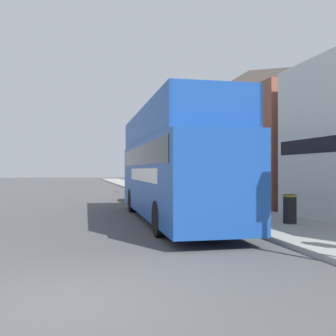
{
  "coord_description": "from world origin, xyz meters",
  "views": [
    {
      "loc": [
        0.12,
        -5.89,
        1.94
      ],
      "look_at": [
        3.29,
        7.32,
        2.0
      ],
      "focal_mm": 42.0,
      "sensor_mm": 36.0,
      "label": 1
    }
  ],
  "objects_px": {
    "tour_bus": "(171,171)",
    "parked_car_ahead_of_bus": "(143,190)",
    "litter_bin": "(290,208)",
    "lamp_post_second": "(179,145)",
    "lamp_post_nearest": "(251,128)",
    "lamp_post_third": "(149,147)"
  },
  "relations": [
    {
      "from": "lamp_post_nearest",
      "to": "lamp_post_second",
      "type": "bearing_deg",
      "value": 88.98
    },
    {
      "from": "tour_bus",
      "to": "lamp_post_second",
      "type": "distance_m",
      "value": 7.09
    },
    {
      "from": "lamp_post_nearest",
      "to": "tour_bus",
      "type": "bearing_deg",
      "value": 123.66
    },
    {
      "from": "lamp_post_second",
      "to": "lamp_post_third",
      "type": "xyz_separation_m",
      "value": [
        0.09,
        9.51,
        0.37
      ]
    },
    {
      "from": "lamp_post_second",
      "to": "litter_bin",
      "type": "relative_size",
      "value": 4.79
    },
    {
      "from": "lamp_post_second",
      "to": "lamp_post_third",
      "type": "distance_m",
      "value": 9.52
    },
    {
      "from": "lamp_post_nearest",
      "to": "litter_bin",
      "type": "height_order",
      "value": "lamp_post_nearest"
    },
    {
      "from": "tour_bus",
      "to": "parked_car_ahead_of_bus",
      "type": "bearing_deg",
      "value": 88.71
    },
    {
      "from": "parked_car_ahead_of_bus",
      "to": "lamp_post_third",
      "type": "distance_m",
      "value": 8.07
    },
    {
      "from": "parked_car_ahead_of_bus",
      "to": "lamp_post_nearest",
      "type": "height_order",
      "value": "lamp_post_nearest"
    },
    {
      "from": "tour_bus",
      "to": "lamp_post_nearest",
      "type": "bearing_deg",
      "value": -54.77
    },
    {
      "from": "lamp_post_second",
      "to": "lamp_post_third",
      "type": "height_order",
      "value": "lamp_post_third"
    },
    {
      "from": "tour_bus",
      "to": "lamp_post_nearest",
      "type": "xyz_separation_m",
      "value": [
        1.92,
        -2.88,
        1.39
      ]
    },
    {
      "from": "tour_bus",
      "to": "parked_car_ahead_of_bus",
      "type": "relative_size",
      "value": 2.84
    },
    {
      "from": "parked_car_ahead_of_bus",
      "to": "lamp_post_nearest",
      "type": "bearing_deg",
      "value": -79.68
    },
    {
      "from": "tour_bus",
      "to": "litter_bin",
      "type": "bearing_deg",
      "value": -35.52
    },
    {
      "from": "lamp_post_third",
      "to": "parked_car_ahead_of_bus",
      "type": "bearing_deg",
      "value": -103.41
    },
    {
      "from": "lamp_post_second",
      "to": "litter_bin",
      "type": "xyz_separation_m",
      "value": [
        1.37,
        -9.24,
        -2.68
      ]
    },
    {
      "from": "parked_car_ahead_of_bus",
      "to": "litter_bin",
      "type": "xyz_separation_m",
      "value": [
        3.02,
        -11.47,
        -0.04
      ]
    },
    {
      "from": "tour_bus",
      "to": "parked_car_ahead_of_bus",
      "type": "height_order",
      "value": "tour_bus"
    },
    {
      "from": "tour_bus",
      "to": "lamp_post_second",
      "type": "xyz_separation_m",
      "value": [
        2.09,
        6.63,
        1.43
      ]
    },
    {
      "from": "lamp_post_second",
      "to": "tour_bus",
      "type": "bearing_deg",
      "value": -107.5
    }
  ]
}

